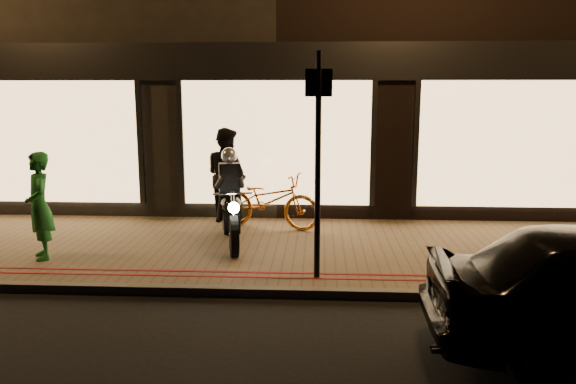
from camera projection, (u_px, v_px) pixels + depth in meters
The scene contains 10 objects.
ground at pixel (253, 298), 7.20m from camera, with size 90.00×90.00×0.00m, color black.
sidewalk at pixel (267, 249), 9.16m from camera, with size 50.00×4.00×0.12m, color brown.
kerb_stone at pixel (253, 292), 7.24m from camera, with size 50.00×0.14×0.12m, color #59544C.
red_kerb_lines at pixel (258, 275), 7.72m from camera, with size 50.00×0.26×0.01m.
building_row at pixel (290, 29), 15.26m from camera, with size 48.00×10.11×8.50m.
motorcycle at pixel (231, 208), 9.14m from camera, with size 0.70×1.92×1.59m.
sign_post at pixel (318, 155), 7.33m from camera, with size 0.35×0.09×3.00m.
bicycle_gold at pixel (268, 200), 10.26m from camera, with size 0.68×1.96×1.03m, color #C67422.
person_green at pixel (39, 206), 8.35m from camera, with size 0.59×0.39×1.61m, color #1E732E.
person_dark at pixel (227, 175), 10.69m from camera, with size 0.88×0.68×1.81m, color black.
Camera 1 is at (0.84, -6.80, 2.64)m, focal length 35.00 mm.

